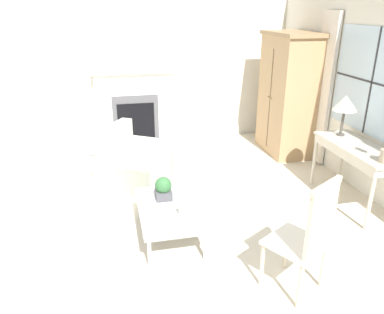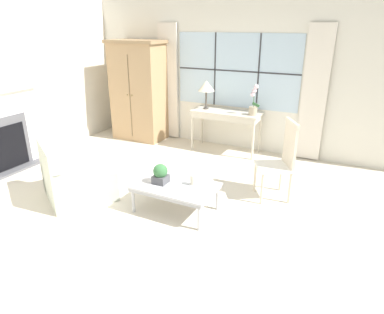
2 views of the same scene
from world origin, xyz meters
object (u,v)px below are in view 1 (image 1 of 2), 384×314
object	(u,v)px
table_lamp	(345,104)
potted_plant_small	(163,188)
armchair_upholstered	(134,166)
pillar_candle	(182,210)
coffee_table	(169,210)
console_table	(359,153)
fireplace	(135,103)
side_chair_wooden	(308,234)
armoire	(288,94)

from	to	relation	value
table_lamp	potted_plant_small	xyz separation A→B (m)	(0.48, -2.43, -0.70)
armchair_upholstered	pillar_candle	distance (m)	1.67
coffee_table	potted_plant_small	bearing A→B (deg)	-170.87
armchair_upholstered	pillar_candle	xyz separation A→B (m)	(1.62, 0.38, 0.16)
table_lamp	armchair_upholstered	distance (m)	2.92
table_lamp	potted_plant_small	distance (m)	2.57
console_table	fireplace	bearing A→B (deg)	-138.95
console_table	potted_plant_small	bearing A→B (deg)	-88.33
table_lamp	pillar_candle	xyz separation A→B (m)	(0.88, -2.29, -0.76)
potted_plant_small	fireplace	bearing A→B (deg)	-178.66
coffee_table	pillar_candle	distance (m)	0.25
coffee_table	fireplace	bearing A→B (deg)	-178.16
armchair_upholstered	coffee_table	world-z (taller)	armchair_upholstered
fireplace	side_chair_wooden	xyz separation A→B (m)	(4.23, 1.09, -0.15)
fireplace	armchair_upholstered	world-z (taller)	fireplace
armchair_upholstered	potted_plant_small	distance (m)	1.26
armoire	armchair_upholstered	bearing A→B (deg)	-74.03
console_table	coffee_table	xyz separation A→B (m)	(0.27, -2.39, -0.35)
armoire	pillar_candle	distance (m)	3.31
side_chair_wooden	potted_plant_small	size ratio (longest dim) A/B	4.30
fireplace	side_chair_wooden	distance (m)	4.37
coffee_table	side_chair_wooden	bearing A→B (deg)	42.04
side_chair_wooden	coffee_table	distance (m)	1.50
console_table	coffee_table	size ratio (longest dim) A/B	1.23
potted_plant_small	pillar_candle	size ratio (longest dim) A/B	1.72
console_table	potted_plant_small	distance (m)	2.43
armoire	console_table	xyz separation A→B (m)	(1.90, 0.05, -0.31)
armoire	side_chair_wooden	world-z (taller)	armoire
pillar_candle	coffee_table	bearing A→B (deg)	-153.51
armoire	table_lamp	distance (m)	1.50
armchair_upholstered	coffee_table	bearing A→B (deg)	10.99
side_chair_wooden	potted_plant_small	distance (m)	1.65
armoire	potted_plant_small	distance (m)	3.13
side_chair_wooden	table_lamp	bearing A→B (deg)	141.59
pillar_candle	console_table	bearing A→B (deg)	101.57
table_lamp	coffee_table	distance (m)	2.64
fireplace	armchair_upholstered	size ratio (longest dim) A/B	1.87
pillar_candle	armchair_upholstered	bearing A→B (deg)	-166.93
armoire	console_table	size ratio (longest dim) A/B	1.55
coffee_table	pillar_candle	size ratio (longest dim) A/B	6.97
console_table	side_chair_wooden	world-z (taller)	side_chair_wooden
fireplace	table_lamp	bearing A→B (deg)	45.52
side_chair_wooden	potted_plant_small	world-z (taller)	side_chair_wooden
fireplace	armchair_upholstered	xyz separation A→B (m)	(1.71, -0.17, -0.48)
armchair_upholstered	fireplace	bearing A→B (deg)	174.18
console_table	potted_plant_small	xyz separation A→B (m)	(0.07, -2.43, -0.19)
fireplace	potted_plant_small	size ratio (longest dim) A/B	8.66
armchair_upholstered	side_chair_wooden	xyz separation A→B (m)	(2.51, 1.26, 0.33)
console_table	table_lamp	bearing A→B (deg)	179.79
console_table	side_chair_wooden	size ratio (longest dim) A/B	1.17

